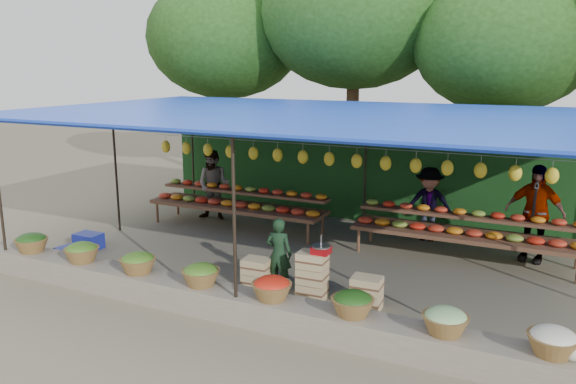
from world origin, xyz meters
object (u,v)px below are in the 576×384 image
at_px(blue_crate_front, 71,256).
at_px(vendor_seated, 279,254).
at_px(weighing_scale, 321,249).
at_px(crate_counter, 311,280).
at_px(blue_crate_back, 89,241).

bearing_deg(blue_crate_front, vendor_seated, 24.23).
height_order(weighing_scale, vendor_seated, vendor_seated).
height_order(crate_counter, weighing_scale, weighing_scale).
bearing_deg(crate_counter, weighing_scale, 0.00).
xyz_separation_m(vendor_seated, blue_crate_back, (-4.42, 0.20, -0.45)).
bearing_deg(vendor_seated, crate_counter, 161.02).
xyz_separation_m(crate_counter, blue_crate_front, (-4.64, -0.53, -0.15)).
xyz_separation_m(crate_counter, vendor_seated, (-0.63, 0.14, 0.30)).
bearing_deg(blue_crate_back, weighing_scale, -3.94).
distance_m(crate_counter, weighing_scale, 0.56).
height_order(crate_counter, blue_crate_back, crate_counter).
relative_size(crate_counter, vendor_seated, 1.95).
height_order(weighing_scale, blue_crate_front, weighing_scale).
distance_m(weighing_scale, vendor_seated, 0.85).
bearing_deg(crate_counter, blue_crate_front, -173.52).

